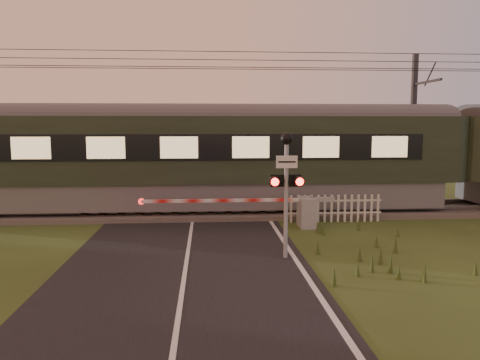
{
  "coord_description": "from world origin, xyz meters",
  "views": [
    {
      "loc": [
        0.53,
        -11.26,
        3.43
      ],
      "look_at": [
        1.56,
        3.2,
        1.69
      ],
      "focal_mm": 35.0,
      "sensor_mm": 36.0,
      "label": 1
    }
  ],
  "objects": [
    {
      "name": "catenary_mast",
      "position": [
        9.56,
        8.72,
        3.35
      ],
      "size": [
        0.2,
        2.45,
        6.43
      ],
      "color": "#2D2D30",
      "rests_on": "ground"
    },
    {
      "name": "train",
      "position": [
        10.19,
        6.5,
        2.22
      ],
      "size": [
        41.5,
        2.86,
        3.86
      ],
      "color": "slate",
      "rests_on": "ground"
    },
    {
      "name": "ground",
      "position": [
        0.0,
        0.0,
        0.0
      ],
      "size": [
        160.0,
        160.0,
        0.0
      ],
      "primitive_type": "plane",
      "color": "#2D3815",
      "rests_on": "ground"
    },
    {
      "name": "overhead_wires",
      "position": [
        0.0,
        6.5,
        5.72
      ],
      "size": [
        120.0,
        0.62,
        0.62
      ],
      "color": "black",
      "rests_on": "ground"
    },
    {
      "name": "boom_gate",
      "position": [
        3.52,
        3.86,
        0.57
      ],
      "size": [
        6.45,
        0.78,
        1.04
      ],
      "color": "gray",
      "rests_on": "ground"
    },
    {
      "name": "picket_fence",
      "position": [
        4.99,
        4.6,
        0.49
      ],
      "size": [
        3.34,
        0.08,
        0.98
      ],
      "color": "silver",
      "rests_on": "ground"
    },
    {
      "name": "crossing_signal",
      "position": [
        2.52,
        0.33,
        2.21
      ],
      "size": [
        0.82,
        0.35,
        3.22
      ],
      "color": "gray",
      "rests_on": "ground"
    },
    {
      "name": "track_bed",
      "position": [
        0.0,
        6.5,
        0.07
      ],
      "size": [
        140.0,
        3.4,
        0.39
      ],
      "color": "#47423D",
      "rests_on": "ground"
    },
    {
      "name": "road",
      "position": [
        0.02,
        -0.23,
        0.01
      ],
      "size": [
        6.0,
        140.0,
        0.03
      ],
      "color": "black",
      "rests_on": "ground"
    }
  ]
}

